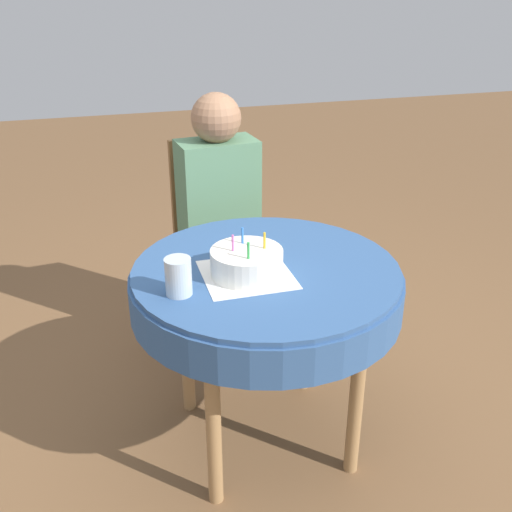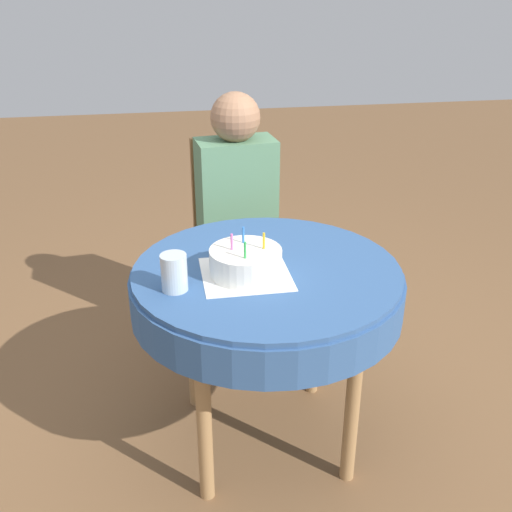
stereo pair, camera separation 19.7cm
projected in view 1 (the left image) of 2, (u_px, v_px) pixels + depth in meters
The scene contains 7 objects.
ground_plane at pixel (265, 435), 2.33m from camera, with size 12.00×12.00×0.00m, color brown.
dining_table at pixel (266, 291), 2.06m from camera, with size 0.93×0.93×0.74m.
chair at pixel (214, 237), 2.80m from camera, with size 0.41×0.41×0.96m.
person at pixel (220, 202), 2.63m from camera, with size 0.36×0.31×1.19m.
napkin at pixel (247, 275), 1.97m from camera, with size 0.29×0.29×0.00m.
birthday_cake at pixel (247, 262), 1.95m from camera, with size 0.24×0.24×0.14m.
drinking_glass at pixel (178, 277), 1.83m from camera, with size 0.08×0.08×0.12m.
Camera 1 is at (-0.53, -1.72, 1.64)m, focal length 42.00 mm.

